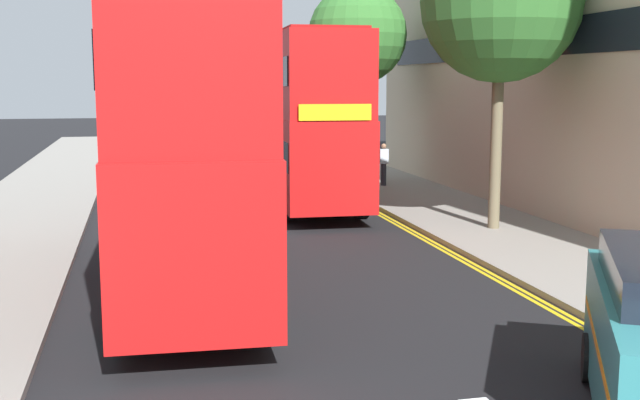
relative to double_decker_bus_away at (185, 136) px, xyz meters
name	(u,v)px	position (x,y,z in m)	size (l,w,h in m)	color
sidewalk_right	(490,228)	(8.54, 4.08, -2.96)	(4.00, 80.00, 0.14)	gray
kerb_line_outer	(446,249)	(6.44, 2.08, -3.03)	(0.10, 56.00, 0.01)	yellow
kerb_line_inner	(440,249)	(6.28, 2.08, -3.03)	(0.10, 56.00, 0.01)	yellow
double_decker_bus_away	(185,136)	(0.00, 0.00, 0.00)	(3.09, 10.89, 5.64)	red
double_decker_bus_oncoming	(303,114)	(4.48, 10.23, 0.00)	(3.10, 10.89, 5.64)	red
pedestrian_far	(384,164)	(8.23, 13.07, -2.04)	(0.34, 0.22, 1.62)	#2D2D38
street_tree_near	(501,3)	(8.49, 3.80, 3.14)	(4.25, 4.25, 8.18)	#6B6047
street_tree_mid	(358,35)	(7.76, 15.26, 2.92)	(3.97, 3.97, 7.83)	#6B6047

